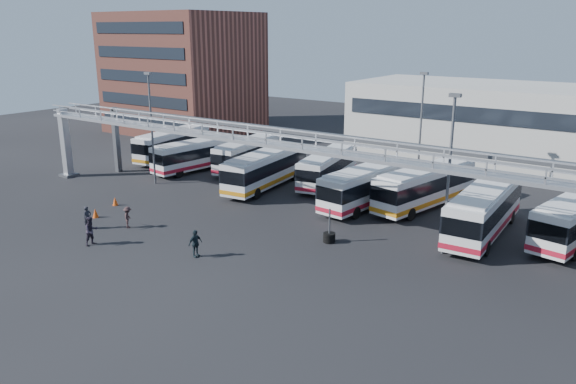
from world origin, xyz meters
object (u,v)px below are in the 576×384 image
Objects in this scene: pedestrian_a at (88,218)px; tire_stack at (329,237)px; light_pole_mid at (449,167)px; bus_2 at (249,153)px; pedestrian_b at (91,231)px; cone_right at (95,213)px; bus_5 at (369,184)px; bus_7 at (484,209)px; bus_3 at (266,168)px; pedestrian_c at (128,217)px; pedestrian_d at (195,244)px; bus_4 at (328,167)px; bus_6 at (425,185)px; bus_1 at (198,154)px; bus_0 at (173,143)px; light_pole_left at (151,122)px; cone_left at (115,201)px; light_pole_back at (421,123)px.

tire_stack is (15.60, 7.74, -0.44)m from pedestrian_a.
pedestrian_a is (-22.58, -10.24, -4.89)m from light_pole_mid.
pedestrian_b is at bearing -86.02° from bus_2.
pedestrian_a reaches higher than cone_right.
bus_5 is 9.76m from bus_7.
bus_3 reaches higher than pedestrian_c.
pedestrian_d is at bearing -142.86° from light_pole_mid.
bus_7 is at bearing -29.06° from bus_4.
pedestrian_c is at bearing -85.88° from bus_2.
bus_6 is 23.09m from pedestrian_c.
bus_3 reaches higher than bus_1.
bus_2 reaches higher than bus_4.
bus_0 reaches higher than pedestrian_c.
light_pole_left reaches higher than bus_5.
pedestrian_c is (-21.44, -13.26, -1.12)m from bus_7.
bus_7 is 16.30× the size of cone_left.
tire_stack is at bearing -61.41° from pedestrian_a.
pedestrian_a is at bearing -110.27° from bus_3.
bus_4 is at bearing 159.36° from bus_7.
bus_2 is 23.08m from pedestrian_d.
cone_left is (-10.86, -15.52, -1.34)m from bus_4.
bus_5 reaches higher than bus_1.
pedestrian_c is (-15.67, -16.92, -1.05)m from bus_6.
cone_left is (-5.87, 6.50, -0.63)m from pedestrian_b.
bus_7 is 6.82× the size of pedestrian_a.
cone_right is at bearing -130.54° from bus_5.
cone_left is at bearing 114.09° from cone_right.
tire_stack is at bearing -47.85° from pedestrian_b.
bus_4 is 6.13× the size of pedestrian_a.
light_pole_left is 28.02m from light_pole_mid.
bus_6 is 5.75× the size of pedestrian_b.
bus_5 is at bearing -78.83° from pedestrian_c.
light_pole_back reaches higher than bus_6.
bus_5 is at bearing -41.83° from bus_4.
bus_3 is 14.24m from bus_6.
cone_right is at bearing -124.86° from light_pole_back.
bus_3 is (9.31, 4.81, -3.88)m from light_pole_left.
light_pole_back reaches higher than bus_1.
pedestrian_c is 14.66m from tire_stack.
light_pole_left is at bearing 60.86° from pedestrian_d.
bus_6 is 7.10× the size of pedestrian_c.
pedestrian_b reaches higher than pedestrian_c.
bus_3 reaches higher than bus_2.
bus_7 is (19.75, -0.98, 0.07)m from bus_3.
bus_6 is (23.29, 7.49, -3.89)m from light_pole_left.
light_pole_left is 0.99× the size of bus_4.
pedestrian_b is (14.41, -21.18, -0.79)m from bus_0.
bus_0 is (-6.10, 8.17, -3.96)m from light_pole_left.
bus_5 is 6.55× the size of pedestrian_a.
bus_4 is (-14.69, 10.01, -4.04)m from light_pole_mid.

